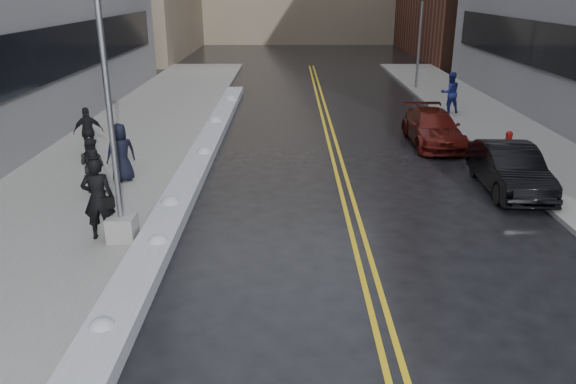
{
  "coord_description": "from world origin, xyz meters",
  "views": [
    {
      "loc": [
        0.76,
        -10.46,
        5.95
      ],
      "look_at": [
        0.72,
        2.21,
        1.3
      ],
      "focal_mm": 35.0,
      "sensor_mm": 36.0,
      "label": 1
    }
  ],
  "objects_px": {
    "traffic_signal": "(420,32)",
    "pedestrian_b": "(92,165)",
    "pedestrian_c": "(121,153)",
    "car_maroon": "(433,128)",
    "pedestrian_d": "(88,131)",
    "pedestrian_east": "(450,93)",
    "fire_hydrant": "(509,140)",
    "lamppost": "(113,145)",
    "pedestrian_fedora": "(98,198)",
    "car_black": "(510,169)"
  },
  "relations": [
    {
      "from": "lamppost",
      "to": "car_black",
      "type": "relative_size",
      "value": 1.76
    },
    {
      "from": "traffic_signal",
      "to": "pedestrian_d",
      "type": "bearing_deg",
      "value": -135.59
    },
    {
      "from": "lamppost",
      "to": "pedestrian_b",
      "type": "height_order",
      "value": "lamppost"
    },
    {
      "from": "lamppost",
      "to": "pedestrian_c",
      "type": "bearing_deg",
      "value": 105.44
    },
    {
      "from": "pedestrian_b",
      "to": "pedestrian_east",
      "type": "bearing_deg",
      "value": -119.39
    },
    {
      "from": "fire_hydrant",
      "to": "pedestrian_b",
      "type": "distance_m",
      "value": 14.83
    },
    {
      "from": "car_maroon",
      "to": "pedestrian_east",
      "type": "bearing_deg",
      "value": 68.95
    },
    {
      "from": "traffic_signal",
      "to": "pedestrian_d",
      "type": "xyz_separation_m",
      "value": [
        -15.01,
        -14.71,
        -2.37
      ]
    },
    {
      "from": "traffic_signal",
      "to": "pedestrian_b",
      "type": "xyz_separation_m",
      "value": [
        -13.59,
        -18.62,
        -2.42
      ]
    },
    {
      "from": "pedestrian_c",
      "to": "car_maroon",
      "type": "relative_size",
      "value": 0.4
    },
    {
      "from": "car_black",
      "to": "pedestrian_c",
      "type": "bearing_deg",
      "value": 179.45
    },
    {
      "from": "lamppost",
      "to": "pedestrian_east",
      "type": "xyz_separation_m",
      "value": [
        11.83,
        14.66,
        -1.4
      ]
    },
    {
      "from": "traffic_signal",
      "to": "pedestrian_fedora",
      "type": "relative_size",
      "value": 2.91
    },
    {
      "from": "lamppost",
      "to": "car_black",
      "type": "distance_m",
      "value": 11.62
    },
    {
      "from": "pedestrian_fedora",
      "to": "pedestrian_d",
      "type": "relative_size",
      "value": 1.17
    },
    {
      "from": "traffic_signal",
      "to": "car_maroon",
      "type": "height_order",
      "value": "traffic_signal"
    },
    {
      "from": "pedestrian_east",
      "to": "car_maroon",
      "type": "relative_size",
      "value": 0.43
    },
    {
      "from": "pedestrian_east",
      "to": "car_black",
      "type": "xyz_separation_m",
      "value": [
        -1.03,
        -10.77,
        -0.41
      ]
    },
    {
      "from": "pedestrian_fedora",
      "to": "pedestrian_c",
      "type": "distance_m",
      "value": 4.37
    },
    {
      "from": "traffic_signal",
      "to": "pedestrian_east",
      "type": "bearing_deg",
      "value": -89.78
    },
    {
      "from": "fire_hydrant",
      "to": "pedestrian_east",
      "type": "bearing_deg",
      "value": 94.06
    },
    {
      "from": "pedestrian_b",
      "to": "pedestrian_d",
      "type": "distance_m",
      "value": 4.16
    },
    {
      "from": "pedestrian_east",
      "to": "car_black",
      "type": "distance_m",
      "value": 10.83
    },
    {
      "from": "pedestrian_b",
      "to": "pedestrian_c",
      "type": "bearing_deg",
      "value": -98.87
    },
    {
      "from": "pedestrian_c",
      "to": "car_black",
      "type": "distance_m",
      "value": 12.03
    },
    {
      "from": "traffic_signal",
      "to": "car_black",
      "type": "height_order",
      "value": "traffic_signal"
    },
    {
      "from": "lamppost",
      "to": "fire_hydrant",
      "type": "bearing_deg",
      "value": 33.04
    },
    {
      "from": "pedestrian_c",
      "to": "car_maroon",
      "type": "xyz_separation_m",
      "value": [
        10.98,
        4.99,
        -0.41
      ]
    },
    {
      "from": "traffic_signal",
      "to": "pedestrian_c",
      "type": "height_order",
      "value": "traffic_signal"
    },
    {
      "from": "fire_hydrant",
      "to": "pedestrian_fedora",
      "type": "bearing_deg",
      "value": -148.3
    },
    {
      "from": "pedestrian_c",
      "to": "car_maroon",
      "type": "height_order",
      "value": "pedestrian_c"
    },
    {
      "from": "pedestrian_d",
      "to": "car_maroon",
      "type": "bearing_deg",
      "value": 168.34
    },
    {
      "from": "pedestrian_d",
      "to": "car_black",
      "type": "relative_size",
      "value": 0.41
    },
    {
      "from": "pedestrian_c",
      "to": "pedestrian_east",
      "type": "height_order",
      "value": "pedestrian_east"
    },
    {
      "from": "traffic_signal",
      "to": "pedestrian_fedora",
      "type": "bearing_deg",
      "value": -119.35
    },
    {
      "from": "fire_hydrant",
      "to": "traffic_signal",
      "type": "xyz_separation_m",
      "value": [
        -0.5,
        14.0,
        2.85
      ]
    },
    {
      "from": "fire_hydrant",
      "to": "pedestrian_east",
      "type": "relative_size",
      "value": 0.37
    },
    {
      "from": "pedestrian_b",
      "to": "pedestrian_c",
      "type": "distance_m",
      "value": 1.16
    },
    {
      "from": "pedestrian_fedora",
      "to": "car_maroon",
      "type": "xyz_separation_m",
      "value": [
        10.3,
        9.3,
        -0.52
      ]
    },
    {
      "from": "fire_hydrant",
      "to": "car_maroon",
      "type": "distance_m",
      "value": 2.88
    },
    {
      "from": "lamppost",
      "to": "pedestrian_b",
      "type": "xyz_separation_m",
      "value": [
        -1.79,
        3.38,
        -1.55
      ]
    },
    {
      "from": "pedestrian_c",
      "to": "pedestrian_east",
      "type": "distance_m",
      "value": 16.6
    },
    {
      "from": "fire_hydrant",
      "to": "pedestrian_d",
      "type": "height_order",
      "value": "pedestrian_d"
    },
    {
      "from": "car_black",
      "to": "car_maroon",
      "type": "xyz_separation_m",
      "value": [
        -1.03,
        5.49,
        -0.05
      ]
    },
    {
      "from": "traffic_signal",
      "to": "pedestrian_east",
      "type": "height_order",
      "value": "traffic_signal"
    },
    {
      "from": "pedestrian_b",
      "to": "pedestrian_c",
      "type": "height_order",
      "value": "pedestrian_c"
    },
    {
      "from": "car_black",
      "to": "car_maroon",
      "type": "distance_m",
      "value": 5.58
    },
    {
      "from": "lamppost",
      "to": "traffic_signal",
      "type": "relative_size",
      "value": 1.27
    },
    {
      "from": "traffic_signal",
      "to": "car_maroon",
      "type": "relative_size",
      "value": 1.31
    },
    {
      "from": "pedestrian_fedora",
      "to": "car_black",
      "type": "bearing_deg",
      "value": -168.59
    }
  ]
}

